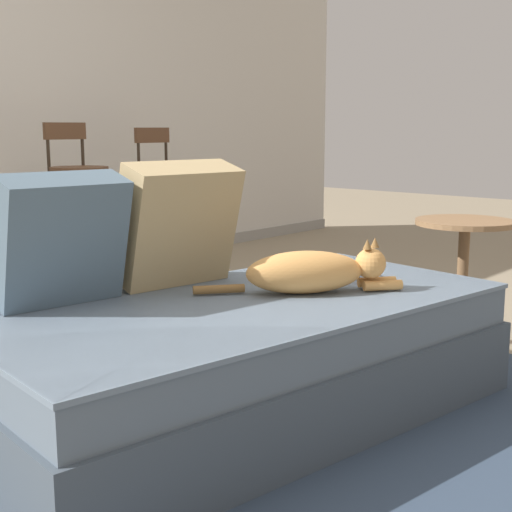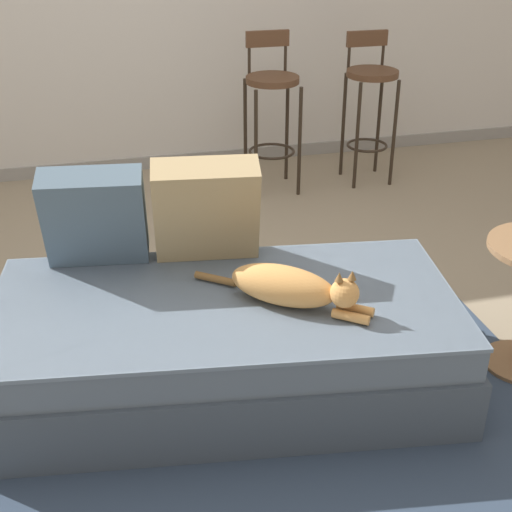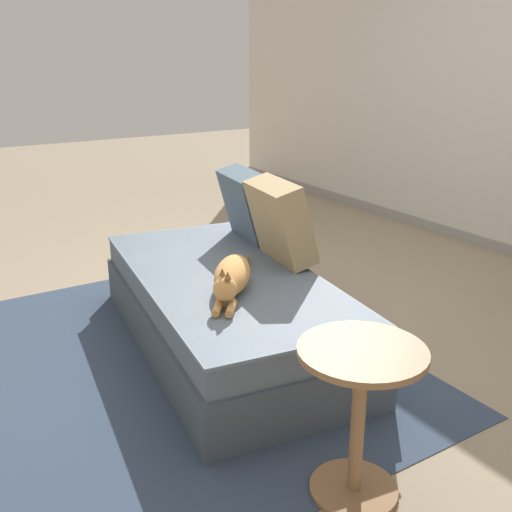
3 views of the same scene
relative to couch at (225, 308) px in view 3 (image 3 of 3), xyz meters
The scene contains 7 objects.
ground_plane 0.45m from the couch, 90.00° to the left, with size 16.00×16.00×0.00m, color gray.
area_rug 0.36m from the couch, 90.00° to the right, with size 2.54×1.99×0.01m, color #334256.
couch is the anchor object (origin of this frame).
throw_pillow_corner 0.74m from the couch, 137.63° to the left, with size 0.44×0.30×0.44m.
throw_pillow_middle 0.56m from the couch, 89.63° to the left, with size 0.46×0.32×0.46m.
cat 0.38m from the couch, 21.34° to the right, with size 0.61×0.52×0.19m.
side_table 1.28m from the couch, ahead, with size 0.44×0.44×0.58m.
Camera 3 is at (2.57, -1.82, 1.52)m, focal length 42.00 mm.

